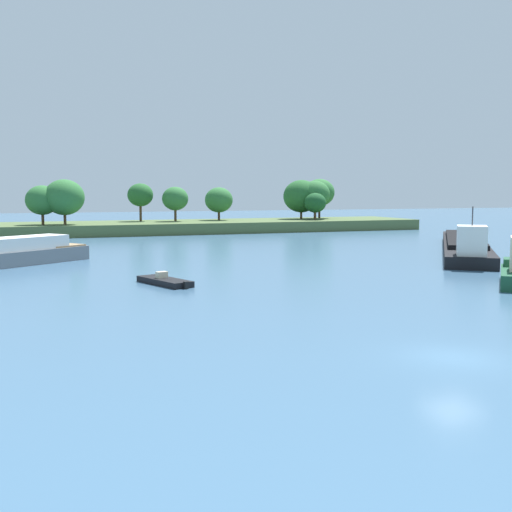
% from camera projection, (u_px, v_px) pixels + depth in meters
% --- Properties ---
extents(ground_plane, '(400.00, 400.00, 0.00)m').
position_uv_depth(ground_plane, '(454.00, 357.00, 27.41)').
color(ground_plane, '#3D607F').
extents(treeline_island, '(79.26, 16.72, 9.64)m').
position_uv_depth(treeline_island, '(212.00, 216.00, 113.38)').
color(treeline_island, '#4C6038').
rests_on(treeline_island, ground).
extents(cargo_barge, '(27.02, 33.91, 5.80)m').
position_uv_depth(cargo_barge, '(465.00, 244.00, 74.84)').
color(cargo_barge, black).
rests_on(cargo_barge, ground).
extents(small_motorboat, '(3.55, 5.91, 0.97)m').
position_uv_depth(small_motorboat, '(165.00, 281.00, 48.78)').
color(small_motorboat, black).
rests_on(small_motorboat, ground).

